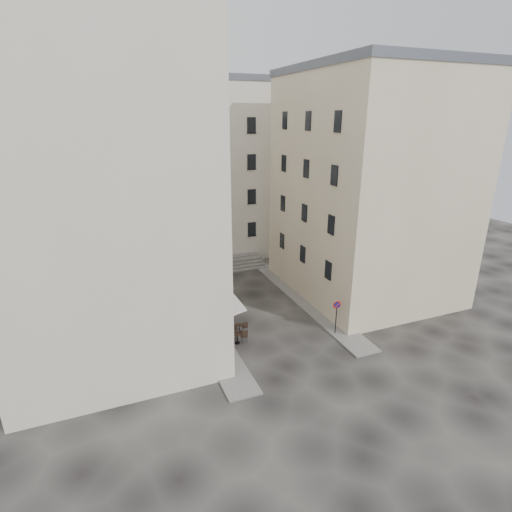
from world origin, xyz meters
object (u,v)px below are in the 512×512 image
no_parking_sign (337,311)px  pedestrian (229,322)px  bistro_table_b (239,328)px  bistro_table_a (237,337)px

no_parking_sign → pedestrian: bearing=169.1°
bistro_table_b → no_parking_sign: bearing=-24.0°
no_parking_sign → bistro_table_b: (-6.30, 2.80, -1.48)m
pedestrian → no_parking_sign: bearing=159.1°
bistro_table_b → pedestrian: bearing=169.6°
no_parking_sign → pedestrian: 7.68m
bistro_table_b → pedestrian: size_ratio=0.59×
no_parking_sign → pedestrian: no_parking_sign is taller
bistro_table_a → bistro_table_b: size_ratio=1.19×
no_parking_sign → bistro_table_b: 7.05m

